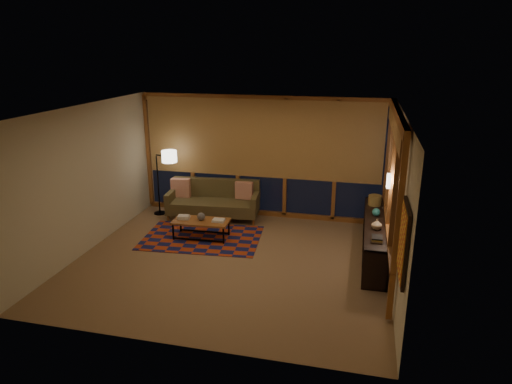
% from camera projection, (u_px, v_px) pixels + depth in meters
% --- Properties ---
extents(floor, '(5.50, 5.00, 0.01)m').
position_uv_depth(floor, '(231.00, 261.00, 8.20)').
color(floor, '#96714C').
rests_on(floor, ground).
extents(ceiling, '(5.50, 5.00, 0.01)m').
position_uv_depth(ceiling, '(228.00, 110.00, 7.37)').
color(ceiling, beige).
rests_on(ceiling, walls).
extents(walls, '(5.51, 5.01, 2.70)m').
position_uv_depth(walls, '(230.00, 189.00, 7.78)').
color(walls, beige).
rests_on(walls, floor).
extents(window_wall_back, '(5.30, 0.16, 2.60)m').
position_uv_depth(window_wall_back, '(261.00, 157.00, 10.04)').
color(window_wall_back, '#9B5821').
rests_on(window_wall_back, walls).
extents(window_wall_right, '(0.16, 3.70, 2.60)m').
position_uv_depth(window_wall_right, '(391.00, 190.00, 7.75)').
color(window_wall_right, '#9B5821').
rests_on(window_wall_right, walls).
extents(wall_art, '(0.06, 0.74, 0.94)m').
position_uv_depth(wall_art, '(403.00, 242.00, 5.44)').
color(wall_art, red).
rests_on(wall_art, walls).
extents(wall_sconce, '(0.12, 0.18, 0.22)m').
position_uv_depth(wall_sconce, '(389.00, 181.00, 7.56)').
color(wall_sconce, '#EFE2CD').
rests_on(wall_sconce, walls).
extents(sofa, '(2.06, 0.99, 0.82)m').
position_uv_depth(sofa, '(213.00, 200.00, 10.14)').
color(sofa, brown).
rests_on(sofa, floor).
extents(pillow_left, '(0.44, 0.18, 0.43)m').
position_uv_depth(pillow_left, '(181.00, 188.00, 10.33)').
color(pillow_left, red).
rests_on(pillow_left, sofa).
extents(pillow_right, '(0.40, 0.14, 0.39)m').
position_uv_depth(pillow_right, '(244.00, 191.00, 10.16)').
color(pillow_right, red).
rests_on(pillow_right, sofa).
extents(area_rug, '(2.44, 1.73, 0.01)m').
position_uv_depth(area_rug, '(202.00, 238.00, 9.18)').
color(area_rug, '#A63615').
rests_on(area_rug, floor).
extents(coffee_table, '(1.14, 0.56, 0.37)m').
position_uv_depth(coffee_table, '(201.00, 229.00, 9.14)').
color(coffee_table, '#9B5821').
rests_on(coffee_table, floor).
extents(book_stack_a, '(0.29, 0.24, 0.07)m').
position_uv_depth(book_stack_a, '(183.00, 217.00, 9.15)').
color(book_stack_a, silver).
rests_on(book_stack_a, coffee_table).
extents(book_stack_b, '(0.22, 0.17, 0.04)m').
position_uv_depth(book_stack_b, '(218.00, 221.00, 9.01)').
color(book_stack_b, silver).
rests_on(book_stack_b, coffee_table).
extents(ceramic_pot, '(0.19, 0.19, 0.16)m').
position_uv_depth(ceramic_pot, '(201.00, 216.00, 9.07)').
color(ceramic_pot, black).
rests_on(ceramic_pot, coffee_table).
extents(floor_lamp, '(0.56, 0.42, 1.52)m').
position_uv_depth(floor_lamp, '(158.00, 182.00, 10.30)').
color(floor_lamp, black).
rests_on(floor_lamp, floor).
extents(bookshelf, '(0.40, 2.70, 0.68)m').
position_uv_depth(bookshelf, '(375.00, 238.00, 8.33)').
color(bookshelf, black).
rests_on(bookshelf, floor).
extents(basket, '(0.27, 0.27, 0.20)m').
position_uv_depth(basket, '(375.00, 200.00, 9.03)').
color(basket, olive).
rests_on(basket, bookshelf).
extents(teal_bowl, '(0.18, 0.18, 0.15)m').
position_uv_depth(teal_bowl, '(376.00, 212.00, 8.44)').
color(teal_bowl, '#297978').
rests_on(teal_bowl, bookshelf).
extents(vase, '(0.20, 0.20, 0.19)m').
position_uv_depth(vase, '(377.00, 224.00, 7.82)').
color(vase, tan).
rests_on(vase, bookshelf).
extents(shelf_book_stack, '(0.17, 0.24, 0.07)m').
position_uv_depth(shelf_book_stack, '(377.00, 239.00, 7.38)').
color(shelf_book_stack, silver).
rests_on(shelf_book_stack, bookshelf).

